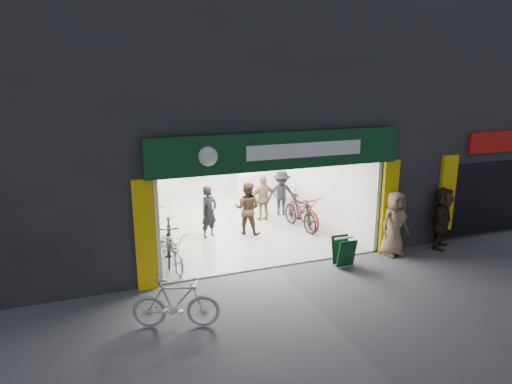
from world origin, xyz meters
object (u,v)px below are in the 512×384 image
bike_right_front (300,213)px  pedestrian_near (394,224)px  sandwich_board (344,251)px  parked_bike (176,303)px  bike_left_front (172,248)px

bike_right_front → pedestrian_near: pedestrian_near is taller
pedestrian_near → sandwich_board: 1.74m
bike_right_front → sandwich_board: bearing=-100.0°
parked_bike → bike_left_front: bearing=10.6°
sandwich_board → bike_right_front: bearing=87.9°
bike_left_front → parked_bike: 2.95m
bike_left_front → pedestrian_near: pedestrian_near is taller
bike_right_front → pedestrian_near: (1.50, -2.73, 0.34)m
bike_right_front → pedestrian_near: bearing=-68.1°
parked_bike → sandwich_board: parked_bike is taller
bike_right_front → sandwich_board: 2.94m
parked_bike → sandwich_board: bearing=-53.9°
sandwich_board → parked_bike: bearing=-161.8°
bike_left_front → parked_bike: bearing=-104.7°
bike_left_front → bike_right_front: bearing=11.9°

